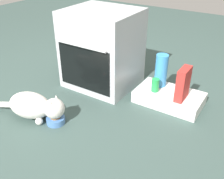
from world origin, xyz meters
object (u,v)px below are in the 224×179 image
Objects in this scene: oven at (102,49)px; cereal_box at (183,84)px; food_bowl at (56,120)px; cat at (34,106)px; pantry_cabinet at (169,98)px; water_bottle at (161,70)px; soda_can at (155,85)px.

cereal_box is at bearing -2.28° from oven.
cat is (-0.18, -0.04, 0.09)m from food_bowl.
cat is (-0.82, -0.82, 0.07)m from pantry_cabinet.
oven is 0.60m from water_bottle.
food_bowl is at bearing -85.29° from oven.
water_bottle reaches higher than food_bowl.
oven is 6.18× the size of soda_can.
pantry_cabinet is at bearing 49.97° from food_bowl.
cat is 2.66× the size of cereal_box.
food_bowl is (-0.65, -0.77, -0.02)m from pantry_cabinet.
water_bottle reaches higher than cat.
cereal_box is (0.24, 0.00, 0.08)m from soda_can.
cereal_box is at bearing -26.05° from water_bottle.
pantry_cabinet is 1.16m from cat.
pantry_cabinet is at bearing 0.94° from oven.
soda_can is 0.40× the size of water_bottle.
pantry_cabinet is 3.89× the size of food_bowl.
soda_can is (0.70, 0.77, 0.04)m from cat.
cereal_box is (0.12, -0.04, 0.19)m from pantry_cabinet.
oven reaches higher than cat.
food_bowl is 1.08m from cereal_box.
oven is at bearing 176.48° from soda_can.
oven is 2.65× the size of cereal_box.
soda_can is at bearing -3.52° from oven.
cat reaches higher than pantry_cabinet.
water_bottle is at bearing 149.34° from pantry_cabinet.
food_bowl is at bearing -136.53° from cereal_box.
oven reaches higher than cereal_box.
pantry_cabinet is 1.01m from food_bowl.
food_bowl is at bearing -130.03° from pantry_cabinet.
pantry_cabinet is (0.71, 0.01, -0.32)m from oven.
cat is (-0.11, -0.80, -0.25)m from oven.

